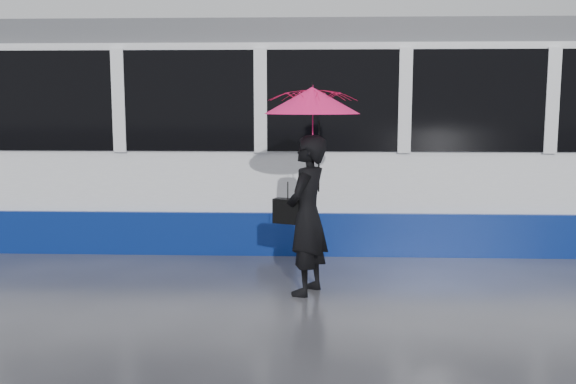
{
  "coord_description": "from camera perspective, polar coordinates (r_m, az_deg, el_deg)",
  "views": [
    {
      "loc": [
        0.75,
        -7.71,
        2.16
      ],
      "look_at": [
        0.43,
        -0.03,
        1.1
      ],
      "focal_mm": 40.0,
      "sensor_mm": 36.0,
      "label": 1
    }
  ],
  "objects": [
    {
      "name": "rails",
      "position": [
        10.47,
        -1.76,
        -4.01
      ],
      "size": [
        34.0,
        1.51,
        0.02
      ],
      "color": "#3F3D38",
      "rests_on": "ground"
    },
    {
      "name": "woman",
      "position": [
        7.27,
        1.71,
        -2.08
      ],
      "size": [
        0.65,
        0.78,
        1.82
      ],
      "primitive_type": "imported",
      "rotation": [
        0.0,
        0.0,
        -1.95
      ],
      "color": "black",
      "rests_on": "ground"
    },
    {
      "name": "ground",
      "position": [
        8.05,
        -3.05,
        -7.74
      ],
      "size": [
        90.0,
        90.0,
        0.0
      ],
      "primitive_type": "plane",
      "color": "#2F2F34",
      "rests_on": "ground"
    },
    {
      "name": "handbag",
      "position": [
        7.28,
        -0.02,
        -1.7
      ],
      "size": [
        0.35,
        0.25,
        0.46
      ],
      "rotation": [
        0.0,
        0.0,
        -0.38
      ],
      "color": "black",
      "rests_on": "ground"
    },
    {
      "name": "umbrella",
      "position": [
        7.16,
        2.15,
        6.48
      ],
      "size": [
        1.39,
        1.39,
        1.23
      ],
      "rotation": [
        0.0,
        0.0,
        -0.38
      ],
      "color": "#EF145E",
      "rests_on": "ground"
    },
    {
      "name": "tram",
      "position": [
        11.08,
        -20.29,
        4.66
      ],
      "size": [
        26.0,
        2.56,
        3.35
      ],
      "color": "white",
      "rests_on": "ground"
    }
  ]
}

